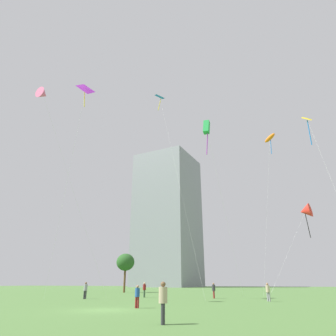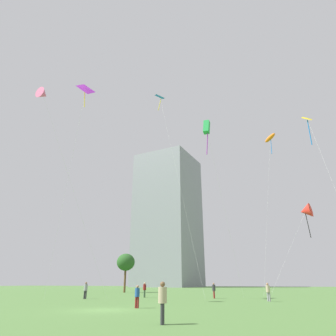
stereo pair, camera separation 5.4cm
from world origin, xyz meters
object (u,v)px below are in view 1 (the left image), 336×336
Objects in this scene: person_standing_1 at (163,299)px; person_standing_3 at (85,289)px; kite_flying_4 at (270,138)px; person_standing_4 at (137,295)px; distant_highrise_0 at (168,218)px; park_tree_0 at (125,262)px; kite_flying_0 at (308,123)px; person_standing_0 at (214,289)px; kite_flying_5 at (43,94)px; person_standing_2 at (268,291)px; kite_flying_6 at (305,211)px; person_standing_5 at (144,289)px; kite_flying_7 at (207,128)px; kite_flying_2 at (86,90)px; kite_flying_3 at (160,99)px.

person_standing_3 is (-16.93, 18.29, 0.00)m from person_standing_1.
kite_flying_4 is (23.30, 17.24, 24.35)m from person_standing_3.
person_standing_1 reaches higher than person_standing_4.
person_standing_3 is 102.65m from distant_highrise_0.
park_tree_0 is at bearing -68.72° from person_standing_4.
distant_highrise_0 is at bearing 118.78° from kite_flying_0.
kite_flying_5 is (-15.81, -16.34, 21.57)m from person_standing_0.
person_standing_3 is 23.77m from kite_flying_5.
kite_flying_4 is (2.51, 14.99, 24.40)m from person_standing_2.
person_standing_3 is (-14.22, -6.37, 0.05)m from person_standing_0.
person_standing_0 is at bearing -8.36° from person_standing_1.
person_standing_3 is at bearing -143.50° from kite_flying_4.
distant_highrise_0 reaches higher than person_standing_3.
kite_flying_0 is at bearing -75.35° from kite_flying_4.
kite_flying_6 is 96.50m from distant_highrise_0.
person_standing_2 is 0.08× the size of kite_flying_5.
person_standing_3 reaches higher than person_standing_5.
person_standing_2 is 19.40m from kite_flying_0.
kite_flying_7 is at bearing -125.82° from kite_flying_6.
person_standing_4 is at bearing -27.43° from kite_flying_2.
person_standing_2 is at bearing 76.61° from person_standing_5.
person_standing_5 is at bearing 67.28° from kite_flying_5.
park_tree_0 is at bearing -145.08° from person_standing_5.
kite_flying_2 reaches higher than person_standing_2.
person_standing_1 is 43.54m from kite_flying_4.
person_standing_2 is 0.96× the size of person_standing_3.
person_standing_4 is (-2.49, -16.58, -0.09)m from person_standing_0.
kite_flying_5 is (-29.01, -11.43, 3.35)m from kite_flying_0.
kite_flying_2 reaches higher than person_standing_1.
kite_flying_4 reaches higher than kite_flying_6.
kite_flying_3 is at bearing -156.52° from kite_flying_6.
person_standing_0 is 0.06× the size of kite_flying_2.
kite_flying_2 is at bearing -35.49° from person_standing_4.
park_tree_0 is (-5.20, 32.72, -17.03)m from kite_flying_5.
park_tree_0 is at bearing 15.40° from person_standing_1.
kite_flying_3 reaches higher than kite_flying_0.
person_standing_4 is at bearing -1.03° from kite_flying_5.
distant_highrise_0 reaches higher than person_standing_4.
kite_flying_5 is at bearing -132.45° from kite_flying_4.
kite_flying_0 is 24.48m from kite_flying_3.
person_standing_2 is 0.97× the size of person_standing_5.
person_standing_3 reaches higher than person_standing_4.
person_standing_4 is 0.07× the size of kite_flying_5.
kite_flying_5 is at bearing 51.19° from person_standing_1.
person_standing_0 is at bearing -143.56° from kite_flying_6.
kite_flying_7 is (9.08, -6.70, -10.80)m from kite_flying_3.
kite_flying_2 is at bearing 78.36° from kite_flying_5.
person_standing_3 is 7.80m from person_standing_5.
kite_flying_4 is at bearing -120.90° from person_standing_4.
kite_flying_2 reaches higher than kite_flying_4.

